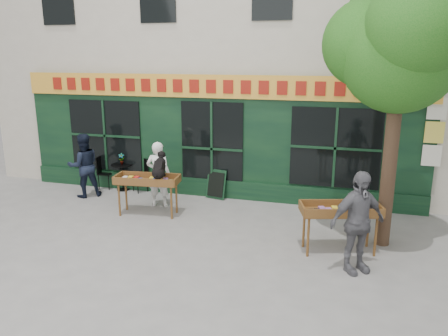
# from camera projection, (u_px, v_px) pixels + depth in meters

# --- Properties ---
(ground) EXTENTS (80.00, 80.00, 0.00)m
(ground) POSITION_uv_depth(u_px,v_px,m) (182.00, 227.00, 9.88)
(ground) COLOR slate
(ground) RESTS_ON ground
(building) EXTENTS (14.00, 7.26, 10.00)m
(building) POSITION_uv_depth(u_px,v_px,m) (245.00, 17.00, 14.19)
(building) COLOR beige
(building) RESTS_ON ground
(street_tree) EXTENTS (3.05, 2.90, 5.60)m
(street_tree) POSITION_uv_depth(u_px,v_px,m) (404.00, 37.00, 8.04)
(street_tree) COLOR #382619
(street_tree) RESTS_ON ground
(book_cart_center) EXTENTS (1.56, 0.78, 0.99)m
(book_cart_center) POSITION_uv_depth(u_px,v_px,m) (147.00, 182.00, 10.49)
(book_cart_center) COLOR brown
(book_cart_center) RESTS_ON ground
(dog) EXTENTS (0.40, 0.63, 0.60)m
(dog) POSITION_uv_depth(u_px,v_px,m) (159.00, 165.00, 10.24)
(dog) COLOR black
(dog) RESTS_ON book_cart_center
(woman) EXTENTS (0.66, 0.47, 1.69)m
(woman) POSITION_uv_depth(u_px,v_px,m) (158.00, 174.00, 11.09)
(woman) COLOR white
(woman) RESTS_ON ground
(book_cart_right) EXTENTS (1.61, 1.02, 0.99)m
(book_cart_right) POSITION_uv_depth(u_px,v_px,m) (340.00, 212.00, 8.47)
(book_cart_right) COLOR brown
(book_cart_right) RESTS_ON ground
(man_right) EXTENTS (1.15, 1.02, 1.87)m
(man_right) POSITION_uv_depth(u_px,v_px,m) (357.00, 222.00, 7.67)
(man_right) COLOR #59595E
(man_right) RESTS_ON ground
(bistro_table) EXTENTS (0.60, 0.60, 0.76)m
(bistro_table) POSITION_uv_depth(u_px,v_px,m) (122.00, 172.00, 12.50)
(bistro_table) COLOR black
(bistro_table) RESTS_ON ground
(bistro_chair_left) EXTENTS (0.41, 0.41, 0.95)m
(bistro_chair_left) POSITION_uv_depth(u_px,v_px,m) (102.00, 170.00, 12.64)
(bistro_chair_left) COLOR black
(bistro_chair_left) RESTS_ON ground
(bistro_chair_right) EXTENTS (0.51, 0.51, 0.95)m
(bistro_chair_right) POSITION_uv_depth(u_px,v_px,m) (143.00, 172.00, 12.40)
(bistro_chair_right) COLOR black
(bistro_chair_right) RESTS_ON ground
(potted_plant) EXTENTS (0.20, 0.17, 0.32)m
(potted_plant) POSITION_uv_depth(u_px,v_px,m) (121.00, 159.00, 12.40)
(potted_plant) COLOR gray
(potted_plant) RESTS_ON bistro_table
(man_left) EXTENTS (1.08, 1.07, 1.75)m
(man_left) POSITION_uv_depth(u_px,v_px,m) (84.00, 165.00, 11.85)
(man_left) COLOR black
(man_left) RESTS_ON ground
(chalkboard) EXTENTS (0.59, 0.30, 0.79)m
(chalkboard) POSITION_uv_depth(u_px,v_px,m) (216.00, 184.00, 11.78)
(chalkboard) COLOR black
(chalkboard) RESTS_ON ground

